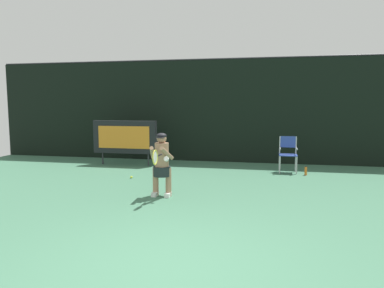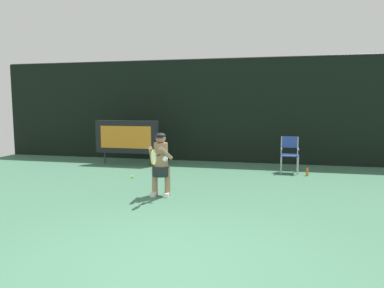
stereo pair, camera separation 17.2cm
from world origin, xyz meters
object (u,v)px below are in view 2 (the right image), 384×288
at_px(tennis_ball_loose, 132,177).
at_px(scoreboard, 127,137).
at_px(water_bottle, 307,171).
at_px(umpire_chair, 290,152).
at_px(tennis_player, 161,162).
at_px(tennis_racket, 154,157).

bearing_deg(tennis_ball_loose, scoreboard, 116.43).
relative_size(scoreboard, water_bottle, 8.30).
relative_size(scoreboard, umpire_chair, 2.04).
bearing_deg(tennis_player, tennis_racket, -84.89).
xyz_separation_m(umpire_chair, water_bottle, (0.49, -0.38, -0.50)).
distance_m(water_bottle, tennis_racket, 5.08).
distance_m(scoreboard, tennis_player, 4.40).
relative_size(tennis_player, tennis_ball_loose, 20.85).
bearing_deg(tennis_ball_loose, tennis_player, -50.12).
bearing_deg(water_bottle, scoreboard, 174.02).
distance_m(umpire_chair, tennis_player, 4.53).
height_order(scoreboard, water_bottle, scoreboard).
bearing_deg(water_bottle, umpire_chair, 142.42).
height_order(umpire_chair, water_bottle, umpire_chair).
bearing_deg(water_bottle, tennis_ball_loose, -163.38).
xyz_separation_m(scoreboard, umpire_chair, (5.32, -0.23, -0.33)).
bearing_deg(tennis_player, scoreboard, 122.95).
relative_size(water_bottle, tennis_ball_loose, 3.90).
relative_size(scoreboard, tennis_ball_loose, 32.35).
height_order(scoreboard, tennis_ball_loose, scoreboard).
bearing_deg(scoreboard, tennis_player, -57.05).
height_order(scoreboard, umpire_chair, scoreboard).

